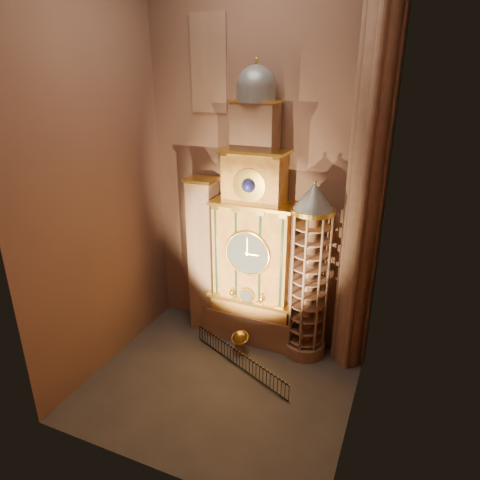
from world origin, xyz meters
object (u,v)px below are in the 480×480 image
at_px(iron_railing, 240,360).
at_px(astronomical_clock, 254,241).
at_px(portrait_tower, 204,256).
at_px(celestial_globe, 240,340).
at_px(stair_turret, 309,275).

bearing_deg(iron_railing, astronomical_clock, 98.27).
bearing_deg(portrait_tower, astronomical_clock, -0.29).
xyz_separation_m(portrait_tower, celestial_globe, (3.32, -1.94, -4.22)).
relative_size(celestial_globe, iron_railing, 0.22).
relative_size(astronomical_clock, iron_railing, 2.42).
xyz_separation_m(stair_turret, celestial_globe, (-3.58, -1.66, -4.34)).
relative_size(astronomical_clock, portrait_tower, 1.64).
bearing_deg(stair_turret, iron_railing, -134.93).
xyz_separation_m(astronomical_clock, celestial_globe, (-0.08, -1.92, -5.75)).
bearing_deg(celestial_globe, astronomical_clock, 87.52).
bearing_deg(celestial_globe, stair_turret, 24.87).
distance_m(portrait_tower, stair_turret, 6.91).
distance_m(stair_turret, celestial_globe, 5.87).
height_order(celestial_globe, iron_railing, celestial_globe).
bearing_deg(iron_railing, stair_turret, 45.07).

